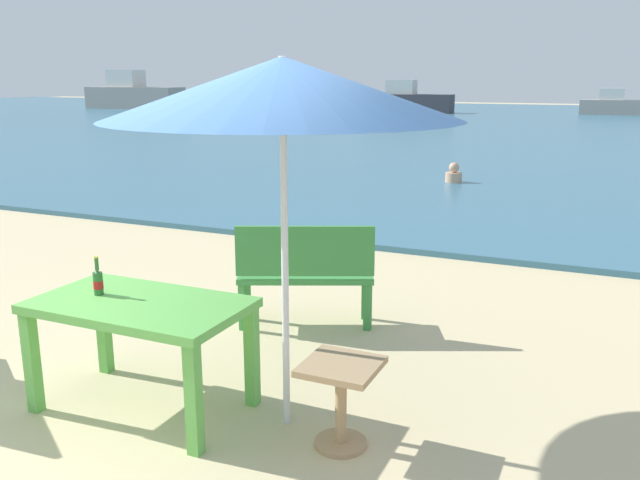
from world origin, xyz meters
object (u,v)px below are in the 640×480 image
(boat_barge, at_px, (407,101))
(boat_fishing_trawler, at_px, (617,105))
(beer_bottle_amber, at_px, (98,281))
(boat_ferry, at_px, (133,95))
(picnic_table_green, at_px, (140,317))
(patio_umbrella, at_px, (283,89))
(bench_green_left, at_px, (305,269))
(swimmer_person, at_px, (454,175))
(side_table_wood, at_px, (341,392))

(boat_barge, bearing_deg, boat_fishing_trawler, 11.25)
(beer_bottle_amber, xyz_separation_m, boat_ferry, (-28.54, 35.02, 0.18))
(picnic_table_green, xyz_separation_m, patio_umbrella, (0.97, 0.20, 1.47))
(picnic_table_green, height_order, bench_green_left, bench_green_left)
(swimmer_person, bearing_deg, patio_umbrella, -82.80)
(beer_bottle_amber, distance_m, swimmer_person, 10.35)
(bench_green_left, xyz_separation_m, boat_fishing_trawler, (2.04, 38.34, 0.09))
(bench_green_left, height_order, boat_fishing_trawler, boat_fishing_trawler)
(bench_green_left, bearing_deg, picnic_table_green, -100.90)
(boat_ferry, bearing_deg, boat_barge, 8.09)
(swimmer_person, bearing_deg, bench_green_left, -85.61)
(beer_bottle_amber, distance_m, boat_ferry, 45.17)
(patio_umbrella, height_order, boat_ferry, boat_ferry)
(boat_barge, height_order, boat_ferry, boat_ferry)
(side_table_wood, xyz_separation_m, boat_fishing_trawler, (0.99, 40.05, 0.27))
(bench_green_left, bearing_deg, patio_umbrella, -68.67)
(patio_umbrella, distance_m, bench_green_left, 2.33)
(picnic_table_green, xyz_separation_m, bench_green_left, (0.35, 1.80, -0.11))
(swimmer_person, bearing_deg, picnic_table_green, -88.29)
(boat_fishing_trawler, distance_m, boat_ferry, 31.68)
(beer_bottle_amber, bearing_deg, bench_green_left, 69.24)
(boat_barge, relative_size, boat_ferry, 0.75)
(patio_umbrella, height_order, boat_fishing_trawler, patio_umbrella)
(patio_umbrella, relative_size, side_table_wood, 4.26)
(bench_green_left, height_order, swimmer_person, bench_green_left)
(boat_fishing_trawler, relative_size, boat_ferry, 0.58)
(boat_ferry, bearing_deg, boat_fishing_trawler, 9.31)
(patio_umbrella, bearing_deg, beer_bottle_amber, -171.10)
(side_table_wood, bearing_deg, boat_barge, 106.34)
(side_table_wood, distance_m, bench_green_left, 2.01)
(picnic_table_green, distance_m, swimmer_person, 10.34)
(patio_umbrella, relative_size, swimmer_person, 5.61)
(patio_umbrella, relative_size, boat_barge, 0.42)
(beer_bottle_amber, xyz_separation_m, boat_fishing_trawler, (2.72, 40.14, -0.23))
(picnic_table_green, bearing_deg, boat_ferry, 129.50)
(beer_bottle_amber, xyz_separation_m, swimmer_person, (0.03, 10.33, -0.61))
(boat_fishing_trawler, bearing_deg, swimmer_person, -95.16)
(bench_green_left, relative_size, swimmer_person, 3.03)
(beer_bottle_amber, bearing_deg, side_table_wood, 3.18)
(swimmer_person, bearing_deg, boat_fishing_trawler, 84.84)
(patio_umbrella, distance_m, boat_ferry, 45.87)
(bench_green_left, distance_m, swimmer_person, 8.56)
(beer_bottle_amber, height_order, side_table_wood, beer_bottle_amber)
(patio_umbrella, height_order, bench_green_left, patio_umbrella)
(bench_green_left, bearing_deg, boat_ferry, 131.33)
(boat_fishing_trawler, relative_size, boat_barge, 0.76)
(bench_green_left, bearing_deg, beer_bottle_amber, -110.76)
(side_table_wood, bearing_deg, swimmer_person, 99.43)
(patio_umbrella, distance_m, boat_fishing_trawler, 39.99)
(beer_bottle_amber, height_order, bench_green_left, beer_bottle_amber)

